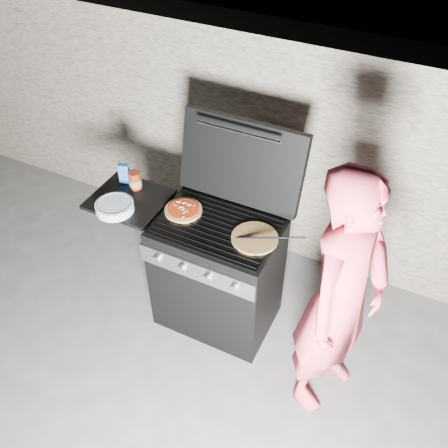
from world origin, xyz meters
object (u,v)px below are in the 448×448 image
at_px(pizza_topped, 183,210).
at_px(sauce_jar, 135,180).
at_px(person, 341,300).
at_px(gas_grill, 186,263).

height_order(pizza_topped, sauce_jar, sauce_jar).
bearing_deg(person, sauce_jar, 95.68).
bearing_deg(gas_grill, person, -10.17).
relative_size(gas_grill, pizza_topped, 5.45).
distance_m(gas_grill, person, 1.22).
relative_size(pizza_topped, person, 0.14).
bearing_deg(gas_grill, pizza_topped, 110.97).
height_order(sauce_jar, person, person).
distance_m(sauce_jar, person, 1.60).
bearing_deg(pizza_topped, sauce_jar, 168.90).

